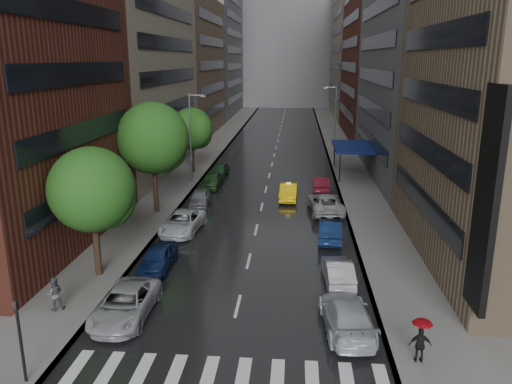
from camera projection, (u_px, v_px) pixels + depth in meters
ground at (227, 349)px, 22.13m from camera, size 220.00×220.00×0.00m
road at (276, 150)px, 70.26m from camera, size 14.00×140.00×0.01m
sidewalk_left at (212, 148)px, 70.94m from camera, size 4.00×140.00×0.15m
sidewalk_right at (340, 150)px, 69.54m from camera, size 4.00×140.00×0.15m
crosswalk at (225, 377)px, 20.19m from camera, size 13.15×2.80×0.01m
buildings_left at (181, 34)px, 75.73m from camera, size 8.00×108.00×38.00m
buildings_right at (383, 40)px, 71.63m from camera, size 8.05×109.10×36.00m
building_far at (287, 44)px, 131.55m from camera, size 40.00×14.00×32.00m
tree_near at (92, 190)px, 28.16m from camera, size 4.87×4.87×7.76m
tree_mid at (153, 138)px, 39.96m from camera, size 5.76×5.76×9.18m
tree_far at (192, 129)px, 54.63m from camera, size 4.59×4.59×7.31m
taxi at (288, 192)px, 45.37m from camera, size 1.65×4.44×1.45m
parked_cars_left at (186, 218)px, 37.89m from camera, size 2.92×35.57×1.53m
parked_cars_right at (330, 229)px, 35.38m from camera, size 3.16×30.79×1.58m
ped_black_umbrella at (54, 287)px, 25.01m from camera, size 1.06×0.98×2.09m
ped_red_umbrella at (421, 336)px, 20.68m from camera, size 0.94×0.82×2.01m
traffic_light at (20, 334)px, 19.18m from camera, size 0.18×0.15×3.45m
street_lamp_left at (191, 136)px, 50.34m from camera, size 1.74×0.22×9.00m
street_lamp_right at (335, 120)px, 63.57m from camera, size 1.74×0.22×9.00m
awning at (352, 147)px, 54.30m from camera, size 4.00×8.00×3.12m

